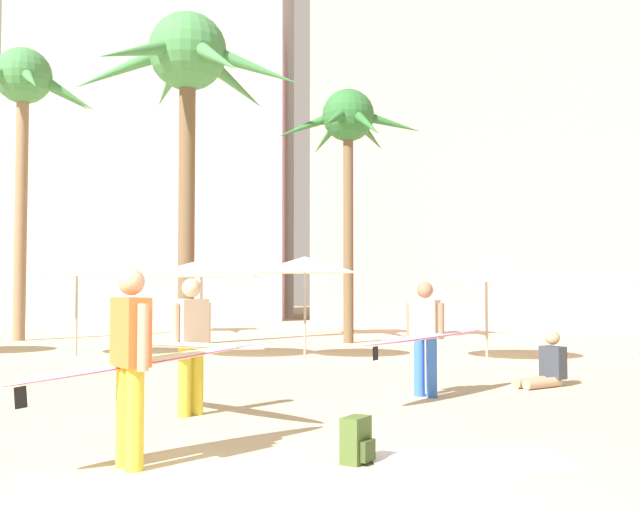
{
  "coord_description": "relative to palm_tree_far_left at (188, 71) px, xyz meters",
  "views": [
    {
      "loc": [
        0.55,
        -5.09,
        1.59
      ],
      "look_at": [
        0.38,
        7.59,
        2.14
      ],
      "focal_mm": 41.76,
      "sensor_mm": 36.0,
      "label": 1
    }
  ],
  "objects": [
    {
      "name": "backpack",
      "position": [
        4.32,
        -14.18,
        -7.62
      ],
      "size": [
        0.33,
        0.35,
        0.42
      ],
      "rotation": [
        0.0,
        0.0,
        5.77
      ],
      "color": "#435927",
      "rests_on": "ground"
    },
    {
      "name": "cafe_umbrella_2",
      "position": [
        7.58,
        -4.28,
        -5.86
      ],
      "size": [
        2.72,
        2.72,
        2.2
      ],
      "color": "gray",
      "rests_on": "ground"
    },
    {
      "name": "palm_tree_center",
      "position": [
        4.61,
        0.67,
        -1.58
      ],
      "size": [
        4.4,
        3.99,
        7.45
      ],
      "color": "brown",
      "rests_on": "ground"
    },
    {
      "name": "cafe_umbrella_3",
      "position": [
        -1.93,
        -3.47,
        -5.71
      ],
      "size": [
        2.14,
        2.14,
        2.35
      ],
      "color": "gray",
      "rests_on": "ground"
    },
    {
      "name": "palm_tree_right",
      "position": [
        -5.38,
        1.53,
        -0.32
      ],
      "size": [
        4.66,
        4.4,
        9.01
      ],
      "color": "#896B4C",
      "rests_on": "ground"
    },
    {
      "name": "person_near_left",
      "position": [
        2.3,
        -14.29,
        -6.88
      ],
      "size": [
        2.22,
        2.11,
        1.77
      ],
      "rotation": [
        0.0,
        0.0,
        0.69
      ],
      "color": "gold",
      "rests_on": "ground"
    },
    {
      "name": "person_far_right",
      "position": [
        5.47,
        -10.17,
        -6.91
      ],
      "size": [
        2.28,
        2.68,
        1.68
      ],
      "rotation": [
        0.0,
        0.0,
        1.0
      ],
      "color": "blue",
      "rests_on": "ground"
    },
    {
      "name": "cafe_umbrella_1",
      "position": [
        1.1,
        -3.84,
        -5.77
      ],
      "size": [
        2.74,
        2.74,
        2.25
      ],
      "color": "gray",
      "rests_on": "ground"
    },
    {
      "name": "beach_towel",
      "position": [
        5.36,
        -14.02,
        -7.81
      ],
      "size": [
        1.91,
        1.12,
        0.01
      ],
      "primitive_type": "cube",
      "rotation": [
        0.0,
        0.0,
        0.12
      ],
      "color": "white",
      "rests_on": "ground"
    },
    {
      "name": "person_near_right",
      "position": [
        7.58,
        -8.87,
        -7.5
      ],
      "size": [
        0.95,
        0.83,
        0.91
      ],
      "rotation": [
        0.0,
        0.0,
        3.76
      ],
      "color": "tan",
      "rests_on": "ground"
    },
    {
      "name": "cafe_umbrella_0",
      "position": [
        3.5,
        -4.01,
        -5.69
      ],
      "size": [
        2.46,
        2.46,
        2.32
      ],
      "color": "gray",
      "rests_on": "ground"
    },
    {
      "name": "person_mid_center",
      "position": [
        2.33,
        -11.82,
        -6.9
      ],
      "size": [
        2.31,
        2.14,
        1.72
      ],
      "rotation": [
        0.0,
        0.0,
        5.55
      ],
      "color": "gold",
      "rests_on": "ground"
    },
    {
      "name": "hotel_pink",
      "position": [
        12.31,
        14.1,
        -0.73
      ],
      "size": [
        18.12,
        10.03,
        14.18
      ],
      "primitive_type": "cube",
      "color": "pink",
      "rests_on": "ground"
    },
    {
      "name": "hotel_tower_gray",
      "position": [
        -5.09,
        20.29,
        10.06
      ],
      "size": [
        13.72,
        11.61,
        35.76
      ],
      "primitive_type": "cube",
      "color": "#A8A8A3",
      "rests_on": "ground"
    },
    {
      "name": "palm_tree_far_left",
      "position": [
        0.0,
        0.0,
        0.0
      ],
      "size": [
        6.58,
        6.03,
        9.51
      ],
      "color": "brown",
      "rests_on": "ground"
    }
  ]
}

